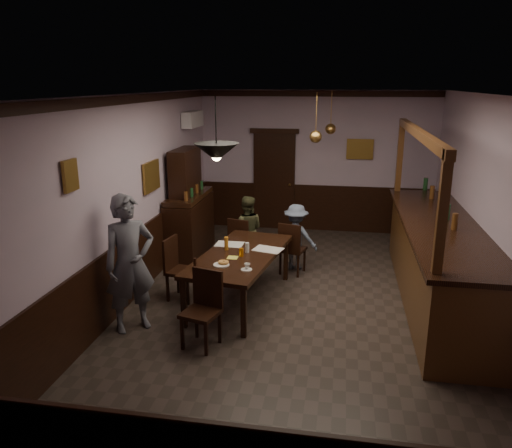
% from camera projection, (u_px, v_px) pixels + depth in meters
% --- Properties ---
extents(room, '(5.01, 8.01, 3.01)m').
position_uv_depth(room, '(300.00, 207.00, 6.88)').
color(room, '#2D2621').
rests_on(room, ground).
extents(dining_table, '(1.32, 2.33, 0.75)m').
position_uv_depth(dining_table, '(240.00, 258.00, 7.29)').
color(dining_table, black).
rests_on(dining_table, ground).
extents(chair_far_left, '(0.49, 0.49, 0.91)m').
position_uv_depth(chair_far_left, '(241.00, 241.00, 8.64)').
color(chair_far_left, black).
rests_on(chair_far_left, ground).
extents(chair_far_right, '(0.48, 0.48, 0.91)m').
position_uv_depth(chair_far_right, '(291.00, 246.00, 8.37)').
color(chair_far_right, black).
rests_on(chair_far_right, ground).
extents(chair_near, '(0.51, 0.51, 0.95)m').
position_uv_depth(chair_near, '(204.00, 305.00, 6.12)').
color(chair_near, black).
rests_on(chair_near, ground).
extents(chair_side, '(0.47, 0.47, 0.95)m').
position_uv_depth(chair_side, '(177.00, 266.00, 7.44)').
color(chair_side, black).
rests_on(chair_side, ground).
extents(person_standing, '(0.79, 0.77, 1.82)m').
position_uv_depth(person_standing, '(130.00, 264.00, 6.41)').
color(person_standing, '#595B66').
rests_on(person_standing, ground).
extents(person_seated_left, '(0.65, 0.54, 1.24)m').
position_uv_depth(person_seated_left, '(247.00, 230.00, 8.85)').
color(person_seated_left, '#434429').
rests_on(person_seated_left, ground).
extents(person_seated_right, '(0.82, 0.58, 1.16)m').
position_uv_depth(person_seated_right, '(296.00, 237.00, 8.59)').
color(person_seated_right, slate).
rests_on(person_seated_right, ground).
extents(newspaper_left, '(0.42, 0.31, 0.01)m').
position_uv_depth(newspaper_left, '(229.00, 244.00, 7.66)').
color(newspaper_left, silver).
rests_on(newspaper_left, dining_table).
extents(newspaper_right, '(0.48, 0.40, 0.01)m').
position_uv_depth(newspaper_right, '(268.00, 249.00, 7.43)').
color(newspaper_right, silver).
rests_on(newspaper_right, dining_table).
extents(napkin, '(0.17, 0.17, 0.00)m').
position_uv_depth(napkin, '(233.00, 258.00, 7.09)').
color(napkin, '#DBD250').
rests_on(napkin, dining_table).
extents(saucer, '(0.15, 0.15, 0.01)m').
position_uv_depth(saucer, '(246.00, 270.00, 6.63)').
color(saucer, white).
rests_on(saucer, dining_table).
extents(coffee_cup, '(0.09, 0.09, 0.07)m').
position_uv_depth(coffee_cup, '(247.00, 266.00, 6.63)').
color(coffee_cup, white).
rests_on(coffee_cup, saucer).
extents(pastry_plate, '(0.22, 0.22, 0.01)m').
position_uv_depth(pastry_plate, '(221.00, 265.00, 6.80)').
color(pastry_plate, white).
rests_on(pastry_plate, dining_table).
extents(pastry_ring_a, '(0.13, 0.13, 0.04)m').
position_uv_depth(pastry_ring_a, '(223.00, 262.00, 6.82)').
color(pastry_ring_a, '#C68C47').
rests_on(pastry_ring_a, pastry_plate).
extents(pastry_ring_b, '(0.13, 0.13, 0.04)m').
position_uv_depth(pastry_ring_b, '(224.00, 262.00, 6.81)').
color(pastry_ring_b, '#C68C47').
rests_on(pastry_ring_b, pastry_plate).
extents(soda_can, '(0.07, 0.07, 0.12)m').
position_uv_depth(soda_can, '(241.00, 252.00, 7.14)').
color(soda_can, orange).
rests_on(soda_can, dining_table).
extents(beer_glass, '(0.06, 0.06, 0.20)m').
position_uv_depth(beer_glass, '(226.00, 243.00, 7.40)').
color(beer_glass, '#BF721E').
rests_on(beer_glass, dining_table).
extents(water_glass, '(0.06, 0.06, 0.15)m').
position_uv_depth(water_glass, '(247.00, 248.00, 7.29)').
color(water_glass, silver).
rests_on(water_glass, dining_table).
extents(pepper_mill, '(0.04, 0.04, 0.14)m').
position_uv_depth(pepper_mill, '(195.00, 263.00, 6.68)').
color(pepper_mill, black).
rests_on(pepper_mill, dining_table).
extents(sideboard, '(0.54, 1.52, 2.00)m').
position_uv_depth(sideboard, '(189.00, 214.00, 9.23)').
color(sideboard, black).
rests_on(sideboard, ground).
extents(bar_counter, '(1.05, 4.52, 2.53)m').
position_uv_depth(bar_counter, '(437.00, 260.00, 7.32)').
color(bar_counter, '#4B2E14').
rests_on(bar_counter, ground).
extents(door_back, '(0.90, 0.06, 2.10)m').
position_uv_depth(door_back, '(274.00, 182.00, 10.89)').
color(door_back, black).
rests_on(door_back, ground).
extents(ac_unit, '(0.20, 0.85, 0.30)m').
position_uv_depth(ac_unit, '(193.00, 119.00, 9.75)').
color(ac_unit, white).
rests_on(ac_unit, ground).
extents(picture_left_small, '(0.04, 0.28, 0.36)m').
position_uv_depth(picture_left_small, '(70.00, 176.00, 5.59)').
color(picture_left_small, olive).
rests_on(picture_left_small, ground).
extents(picture_left_large, '(0.04, 0.62, 0.48)m').
position_uv_depth(picture_left_large, '(151.00, 176.00, 7.99)').
color(picture_left_large, olive).
rests_on(picture_left_large, ground).
extents(picture_back, '(0.55, 0.04, 0.42)m').
position_uv_depth(picture_back, '(360.00, 149.00, 10.40)').
color(picture_back, olive).
rests_on(picture_back, ground).
extents(pendant_iron, '(0.56, 0.56, 0.78)m').
position_uv_depth(pendant_iron, '(216.00, 152.00, 6.10)').
color(pendant_iron, black).
rests_on(pendant_iron, ground).
extents(pendant_brass_mid, '(0.20, 0.20, 0.81)m').
position_uv_depth(pendant_brass_mid, '(316.00, 137.00, 8.09)').
color(pendant_brass_mid, '#BF8C3F').
rests_on(pendant_brass_mid, ground).
extents(pendant_brass_far, '(0.20, 0.20, 0.81)m').
position_uv_depth(pendant_brass_far, '(331.00, 129.00, 9.39)').
color(pendant_brass_far, '#BF8C3F').
rests_on(pendant_brass_far, ground).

